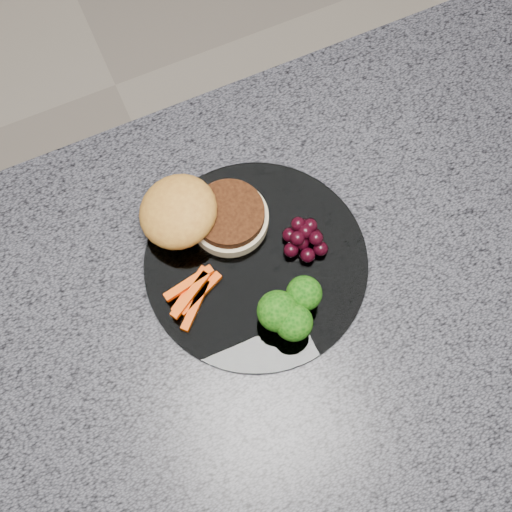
{
  "coord_description": "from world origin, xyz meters",
  "views": [
    {
      "loc": [
        -0.11,
        -0.2,
        1.68
      ],
      "look_at": [
        0.01,
        0.06,
        0.93
      ],
      "focal_mm": 50.0,
      "sensor_mm": 36.0,
      "label": 1
    }
  ],
  "objects": [
    {
      "name": "carrot_sticks",
      "position": [
        -0.08,
        0.05,
        0.91
      ],
      "size": [
        0.07,
        0.07,
        0.02
      ],
      "rotation": [
        0.0,
        0.0,
        0.27
      ],
      "color": "#FC4D04",
      "rests_on": "plate"
    },
    {
      "name": "burger",
      "position": [
        -0.04,
        0.13,
        0.93
      ],
      "size": [
        0.17,
        0.14,
        0.05
      ],
      "rotation": [
        0.0,
        0.0,
        -0.33
      ],
      "color": "beige",
      "rests_on": "plate"
    },
    {
      "name": "room",
      "position": [
        0.0,
        0.0,
        1.35
      ],
      "size": [
        4.02,
        4.02,
        2.7
      ],
      "color": "#ADA391",
      "rests_on": "ground"
    },
    {
      "name": "grape_bunch",
      "position": [
        0.07,
        0.06,
        0.92
      ],
      "size": [
        0.05,
        0.05,
        0.03
      ],
      "rotation": [
        0.0,
        0.0,
        -0.15
      ],
      "color": "black",
      "rests_on": "plate"
    },
    {
      "name": "plate",
      "position": [
        0.01,
        0.06,
        0.9
      ],
      "size": [
        0.26,
        0.26,
        0.01
      ],
      "primitive_type": "cylinder",
      "color": "white",
      "rests_on": "countertop"
    },
    {
      "name": "countertop",
      "position": [
        0.0,
        0.0,
        0.88
      ],
      "size": [
        1.2,
        0.6,
        0.04
      ],
      "primitive_type": "cube",
      "color": "#4A4B54",
      "rests_on": "island_cabinet"
    },
    {
      "name": "broccoli",
      "position": [
        0.01,
        -0.01,
        0.94
      ],
      "size": [
        0.08,
        0.07,
        0.05
      ],
      "rotation": [
        0.0,
        0.0,
        -0.01
      ],
      "color": "#659837",
      "rests_on": "plate"
    },
    {
      "name": "island_cabinet",
      "position": [
        0.0,
        0.0,
        0.43
      ],
      "size": [
        1.2,
        0.6,
        0.86
      ],
      "primitive_type": "cube",
      "color": "#53331C",
      "rests_on": "ground"
    }
  ]
}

